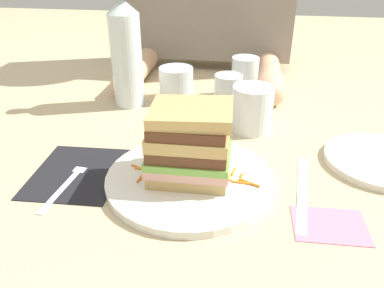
{
  "coord_description": "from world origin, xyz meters",
  "views": [
    {
      "loc": [
        0.06,
        -0.48,
        0.34
      ],
      "look_at": [
        -0.02,
        0.04,
        0.05
      ],
      "focal_mm": 35.4,
      "sensor_mm": 36.0,
      "label": 1
    }
  ],
  "objects_px": {
    "empty_tumbler_0": "(244,77)",
    "empty_tumbler_2": "(228,93)",
    "juice_glass": "(252,111)",
    "sandwich": "(189,144)",
    "water_bottle": "(126,53)",
    "napkin_pink": "(330,225)",
    "napkin_dark": "(77,172)",
    "fork": "(70,178)",
    "main_plate": "(189,179)",
    "knife": "(302,194)",
    "empty_tumbler_1": "(176,84)",
    "side_plate": "(381,160)"
  },
  "relations": [
    {
      "from": "fork",
      "to": "empty_tumbler_2",
      "type": "bearing_deg",
      "value": 54.23
    },
    {
      "from": "water_bottle",
      "to": "empty_tumbler_1",
      "type": "xyz_separation_m",
      "value": [
        0.1,
        0.05,
        -0.08
      ]
    },
    {
      "from": "water_bottle",
      "to": "fork",
      "type": "bearing_deg",
      "value": -90.76
    },
    {
      "from": "water_bottle",
      "to": "empty_tumbler_2",
      "type": "height_order",
      "value": "water_bottle"
    },
    {
      "from": "napkin_dark",
      "to": "napkin_pink",
      "type": "height_order",
      "value": "same"
    },
    {
      "from": "napkin_pink",
      "to": "knife",
      "type": "bearing_deg",
      "value": 113.93
    },
    {
      "from": "sandwich",
      "to": "side_plate",
      "type": "relative_size",
      "value": 0.68
    },
    {
      "from": "fork",
      "to": "napkin_dark",
      "type": "bearing_deg",
      "value": 85.04
    },
    {
      "from": "sandwich",
      "to": "water_bottle",
      "type": "height_order",
      "value": "water_bottle"
    },
    {
      "from": "knife",
      "to": "fork",
      "type": "bearing_deg",
      "value": -177.48
    },
    {
      "from": "sandwich",
      "to": "empty_tumbler_1",
      "type": "relative_size",
      "value": 1.59
    },
    {
      "from": "empty_tumbler_0",
      "to": "napkin_pink",
      "type": "distance_m",
      "value": 0.48
    },
    {
      "from": "knife",
      "to": "empty_tumbler_0",
      "type": "distance_m",
      "value": 0.41
    },
    {
      "from": "main_plate",
      "to": "empty_tumbler_0",
      "type": "distance_m",
      "value": 0.4
    },
    {
      "from": "napkin_dark",
      "to": "empty_tumbler_1",
      "type": "relative_size",
      "value": 2.08
    },
    {
      "from": "fork",
      "to": "juice_glass",
      "type": "xyz_separation_m",
      "value": [
        0.28,
        0.23,
        0.04
      ]
    },
    {
      "from": "sandwich",
      "to": "napkin_pink",
      "type": "distance_m",
      "value": 0.23
    },
    {
      "from": "juice_glass",
      "to": "empty_tumbler_2",
      "type": "relative_size",
      "value": 1.12
    },
    {
      "from": "fork",
      "to": "juice_glass",
      "type": "bearing_deg",
      "value": 38.73
    },
    {
      "from": "main_plate",
      "to": "empty_tumbler_1",
      "type": "bearing_deg",
      "value": 103.75
    },
    {
      "from": "sandwich",
      "to": "empty_tumbler_1",
      "type": "distance_m",
      "value": 0.35
    },
    {
      "from": "empty_tumbler_0",
      "to": "water_bottle",
      "type": "bearing_deg",
      "value": -160.51
    },
    {
      "from": "juice_glass",
      "to": "side_plate",
      "type": "xyz_separation_m",
      "value": [
        0.22,
        -0.1,
        -0.03
      ]
    },
    {
      "from": "sandwich",
      "to": "napkin_pink",
      "type": "height_order",
      "value": "sandwich"
    },
    {
      "from": "knife",
      "to": "empty_tumbler_2",
      "type": "distance_m",
      "value": 0.33
    },
    {
      "from": "empty_tumbler_1",
      "to": "fork",
      "type": "bearing_deg",
      "value": -106.02
    },
    {
      "from": "napkin_pink",
      "to": "main_plate",
      "type": "bearing_deg",
      "value": 160.34
    },
    {
      "from": "empty_tumbler_2",
      "to": "napkin_pink",
      "type": "bearing_deg",
      "value": -66.06
    },
    {
      "from": "empty_tumbler_1",
      "to": "side_plate",
      "type": "bearing_deg",
      "value": -30.78
    },
    {
      "from": "main_plate",
      "to": "napkin_pink",
      "type": "distance_m",
      "value": 0.22
    },
    {
      "from": "knife",
      "to": "empty_tumbler_2",
      "type": "xyz_separation_m",
      "value": [
        -0.13,
        0.3,
        0.04
      ]
    },
    {
      "from": "juice_glass",
      "to": "sandwich",
      "type": "bearing_deg",
      "value": -114.62
    },
    {
      "from": "napkin_dark",
      "to": "side_plate",
      "type": "height_order",
      "value": "side_plate"
    },
    {
      "from": "main_plate",
      "to": "empty_tumbler_0",
      "type": "xyz_separation_m",
      "value": [
        0.07,
        0.39,
        0.04
      ]
    },
    {
      "from": "napkin_pink",
      "to": "juice_glass",
      "type": "bearing_deg",
      "value": 111.57
    },
    {
      "from": "sandwich",
      "to": "napkin_dark",
      "type": "distance_m",
      "value": 0.2
    },
    {
      "from": "sandwich",
      "to": "side_plate",
      "type": "distance_m",
      "value": 0.34
    },
    {
      "from": "knife",
      "to": "side_plate",
      "type": "relative_size",
      "value": 1.07
    },
    {
      "from": "juice_glass",
      "to": "fork",
      "type": "bearing_deg",
      "value": -141.27
    },
    {
      "from": "fork",
      "to": "empty_tumbler_1",
      "type": "xyz_separation_m",
      "value": [
        0.1,
        0.36,
        0.03
      ]
    },
    {
      "from": "napkin_dark",
      "to": "juice_glass",
      "type": "distance_m",
      "value": 0.35
    },
    {
      "from": "empty_tumbler_0",
      "to": "empty_tumbler_2",
      "type": "distance_m",
      "value": 0.1
    },
    {
      "from": "water_bottle",
      "to": "empty_tumbler_2",
      "type": "xyz_separation_m",
      "value": [
        0.22,
        -0.0,
        -0.08
      ]
    },
    {
      "from": "napkin_dark",
      "to": "empty_tumbler_0",
      "type": "distance_m",
      "value": 0.47
    },
    {
      "from": "fork",
      "to": "napkin_pink",
      "type": "height_order",
      "value": "fork"
    },
    {
      "from": "fork",
      "to": "empty_tumbler_1",
      "type": "height_order",
      "value": "empty_tumbler_1"
    },
    {
      "from": "juice_glass",
      "to": "empty_tumbler_2",
      "type": "height_order",
      "value": "juice_glass"
    },
    {
      "from": "knife",
      "to": "empty_tumbler_2",
      "type": "bearing_deg",
      "value": 113.94
    },
    {
      "from": "main_plate",
      "to": "empty_tumbler_2",
      "type": "bearing_deg",
      "value": 82.28
    },
    {
      "from": "juice_glass",
      "to": "water_bottle",
      "type": "distance_m",
      "value": 0.3
    }
  ]
}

